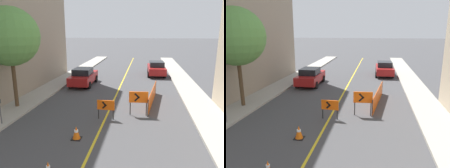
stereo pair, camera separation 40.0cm
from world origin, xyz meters
TOP-DOWN VIEW (x-y plane):
  - lane_stripe at (0.00, 21.46)m, footprint 0.12×42.92m
  - sidewalk_left at (-5.90, 21.46)m, footprint 2.03×42.92m
  - sidewalk_right at (5.90, 21.46)m, footprint 2.03×42.92m
  - traffic_cone_fourth at (-1.04, 8.73)m, footprint 0.34×0.34m
  - traffic_cone_fifth at (-0.89, 11.44)m, footprint 0.45×0.45m
  - arrow_barricade_primary at (0.04, 13.96)m, footprint 0.99×0.10m
  - arrow_barricade_secondary at (1.84, 14.81)m, footprint 1.12×0.16m
  - safety_mesh_fence at (2.73, 17.18)m, footprint 0.71×5.09m
  - parked_car_curb_near at (-3.41, 21.56)m, footprint 1.94×4.32m
  - parked_car_curb_mid at (3.42, 27.13)m, footprint 1.95×4.36m
  - street_tree_left_near at (-6.00, 14.90)m, footprint 3.58×3.58m

SIDE VIEW (x-z plane):
  - lane_stripe at x=0.00m, z-range 0.00..0.01m
  - sidewalk_left at x=-5.90m, z-range 0.00..0.14m
  - sidewalk_right at x=5.90m, z-range 0.00..0.14m
  - traffic_cone_fourth at x=-1.04m, z-range 0.00..0.54m
  - traffic_cone_fifth at x=-0.89m, z-range 0.00..0.62m
  - safety_mesh_fence at x=2.73m, z-range 0.00..1.05m
  - arrow_barricade_primary at x=0.04m, z-range 0.23..1.35m
  - parked_car_curb_near at x=-3.41m, z-range 0.00..1.59m
  - parked_car_curb_mid at x=3.42m, z-range 0.00..1.59m
  - arrow_barricade_secondary at x=1.84m, z-range 0.33..1.79m
  - street_tree_left_near at x=-6.00m, z-range 1.45..7.67m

